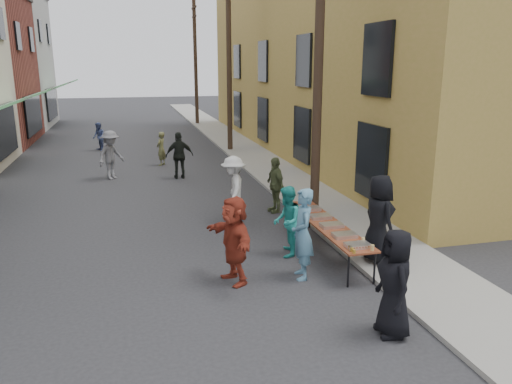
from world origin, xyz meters
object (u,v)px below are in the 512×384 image
utility_pole_mid (229,61)px  utility_pole_far (196,62)px  server (379,219)px  guest_front_a (395,283)px  utility_pole_near (319,60)px  serving_table (326,224)px  catering_tray_sausage (358,245)px  guest_front_c (287,221)px

utility_pole_mid → utility_pole_far: 12.00m
utility_pole_mid → utility_pole_far: bearing=90.0°
utility_pole_mid → server: size_ratio=4.58×
utility_pole_far → guest_front_a: 30.57m
utility_pole_near → server: utility_pole_near is taller
guest_front_a → server: 3.01m
serving_table → server: 1.32m
catering_tray_sausage → utility_pole_mid: bearing=87.5°
utility_pole_far → serving_table: bearing=-91.5°
utility_pole_far → server: size_ratio=4.58×
utility_pole_near → utility_pole_mid: same height
serving_table → guest_front_a: bearing=-95.3°
utility_pole_near → catering_tray_sausage: (-0.71, -4.28, -3.71)m
guest_front_a → guest_front_c: bearing=-163.4°
guest_front_a → utility_pole_mid: bearing=-175.8°
serving_table → guest_front_c: guest_front_c is taller
server → catering_tray_sausage: bearing=126.1°
utility_pole_near → server: (0.12, -3.58, -3.42)m
guest_front_c → serving_table: bearing=104.3°
server → guest_front_c: bearing=55.6°
catering_tray_sausage → utility_pole_far: bearing=88.6°
guest_front_c → guest_front_a: bearing=29.3°
server → utility_pole_mid: bearing=-3.5°
utility_pole_near → catering_tray_sausage: utility_pole_near is taller
guest_front_a → server: (1.18, 2.77, 0.16)m
utility_pole_near → serving_table: size_ratio=2.25×
utility_pole_far → serving_table: size_ratio=2.25×
guest_front_c → catering_tray_sausage: bearing=48.8°
guest_front_a → guest_front_c: guest_front_a is taller
utility_pole_far → guest_front_c: utility_pole_far is taller
serving_table → guest_front_a: (-0.35, -3.72, 0.21)m
serving_table → utility_pole_near: bearing=74.8°
utility_pole_near → utility_pole_far: (0.00, 24.00, 0.00)m
guest_front_a → utility_pole_far: bearing=-174.4°
utility_pole_near → serving_table: (-0.71, -2.63, -3.79)m
utility_pole_near → serving_table: utility_pole_near is taller
utility_pole_far → serving_table: 26.90m
utility_pole_far → serving_table: (-0.71, -26.63, -3.79)m
server → utility_pole_far: bearing=-3.7°
utility_pole_near → guest_front_a: size_ratio=4.90×
guest_front_a → guest_front_c: size_ratio=1.10×
utility_pole_far → guest_front_c: 26.83m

